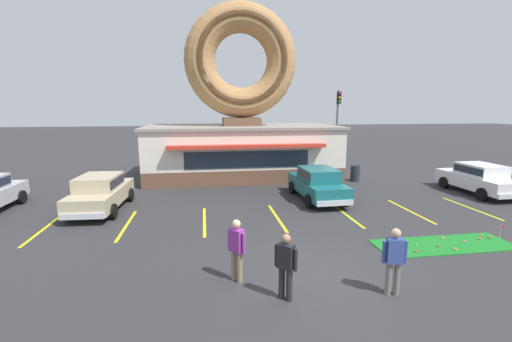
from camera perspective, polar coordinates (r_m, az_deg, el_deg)
The scene contains 29 objects.
ground_plane at distance 9.92m, azimuth 9.67°, elevation -16.68°, with size 160.00×160.00×0.00m, color #2D2D30.
donut_shop_building at distance 22.44m, azimuth -2.43°, elevation 8.56°, with size 12.30×6.75×10.96m.
putting_mat at distance 13.21m, azimuth 28.82°, elevation -10.72°, with size 4.64×1.51×0.03m, color #197523.
mini_donut_near_left at distance 14.69m, azimuth 33.38°, elevation -8.95°, with size 0.13×0.13×0.04m, color #A5724C.
mini_donut_near_right at distance 12.94m, azimuth 28.07°, elevation -10.93°, with size 0.13×0.13×0.04m, color brown.
mini_donut_mid_left at distance 12.60m, azimuth 21.77°, elevation -11.00°, with size 0.13×0.13×0.04m, color #D8667F.
mini_donut_mid_centre at distance 13.82m, azimuth 31.38°, elevation -9.91°, with size 0.13×0.13×0.04m, color #D8667F.
mini_donut_mid_right at distance 14.69m, azimuth 34.42°, elevation -9.06°, with size 0.13×0.13×0.04m, color #A5724C.
mini_donut_far_left at distance 12.92m, azimuth 30.31°, elevation -11.17°, with size 0.13×0.13×0.04m, color #D17F47.
mini_donut_far_centre at distance 13.75m, azimuth 28.69°, elevation -9.76°, with size 0.13×0.13×0.04m, color #D17F47.
mini_donut_far_right at distance 12.17m, azimuth 25.10°, elevation -12.02°, with size 0.13×0.13×0.04m, color brown.
mini_donut_extra at distance 14.31m, azimuth 33.22°, elevation -9.42°, with size 0.13×0.13×0.04m, color #A5724C.
golf_ball at distance 12.70m, azimuth 25.23°, elevation -11.08°, with size 0.04×0.04×0.04m, color white.
putting_flag_pin at distance 14.42m, azimuth 35.74°, elevation -7.92°, with size 0.13×0.01×0.55m.
car_teal at distance 17.16m, azimuth 10.24°, elevation -1.88°, with size 2.07×4.60×1.60m.
car_white at distance 21.56m, azimuth 33.11°, elevation -0.91°, with size 1.98×4.56×1.60m.
car_champagne at distance 16.62m, azimuth -24.49°, elevation -3.08°, with size 2.15×4.64×1.60m.
pedestrian_blue_sweater_man at distance 8.33m, azimuth 4.98°, elevation -15.16°, with size 0.47×0.43×1.63m.
pedestrian_hooded_kid at distance 9.10m, azimuth 22.04°, elevation -13.34°, with size 0.59×0.31×1.70m.
pedestrian_leather_jacket_man at distance 9.10m, azimuth -3.26°, elevation -12.59°, with size 0.43×0.47×1.69m.
trash_bin at distance 22.09m, azimuth 16.18°, elevation -0.35°, with size 0.57×0.57×0.97m.
traffic_light_pole at distance 27.46m, azimuth 13.44°, elevation 8.58°, with size 0.28×0.47×5.80m.
parking_stripe_far_left at distance 15.34m, azimuth -31.86°, elevation -8.20°, with size 0.12×3.60×0.01m, color yellow.
parking_stripe_left at distance 14.42m, azimuth -20.73°, elevation -8.39°, with size 0.12×3.60×0.01m, color yellow.
parking_stripe_mid_left at distance 14.09m, azimuth -8.59°, elevation -8.25°, with size 0.12×3.60×0.01m, color yellow.
parking_stripe_centre at distance 14.39m, azimuth 3.55°, elevation -7.74°, with size 0.12×3.60×0.01m, color yellow.
parking_stripe_mid_right at distance 15.29m, azimuth 14.69°, elevation -6.97°, with size 0.12×3.60×0.01m, color yellow.
parking_stripe_right at distance 16.68m, azimuth 24.25°, elevation -6.10°, with size 0.12×3.60×0.01m, color yellow.
parking_stripe_far_right at distance 18.46m, azimuth 32.14°, elevation -5.25°, with size 0.12×3.60×0.01m, color yellow.
Camera 1 is at (-2.89, -8.35, 4.51)m, focal length 24.00 mm.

